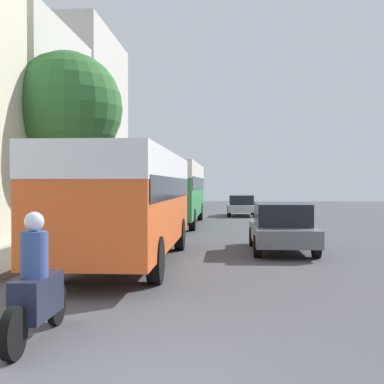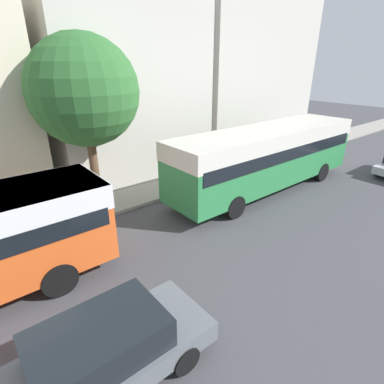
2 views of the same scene
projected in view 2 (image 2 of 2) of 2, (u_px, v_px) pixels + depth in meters
name	position (u px, v px, depth m)	size (l,w,h in m)	color
building_far_terrace	(122.00, 91.00, 16.50)	(5.68, 8.40, 9.12)	beige
building_end_row	(239.00, 67.00, 21.73)	(6.09, 9.89, 11.44)	beige
bus_following	(267.00, 151.00, 14.68)	(2.67, 11.15, 3.13)	#2D8447
car_crossing	(101.00, 354.00, 5.85)	(1.88, 4.58, 1.50)	slate
street_tree	(84.00, 92.00, 11.59)	(4.27, 4.27, 6.98)	brown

